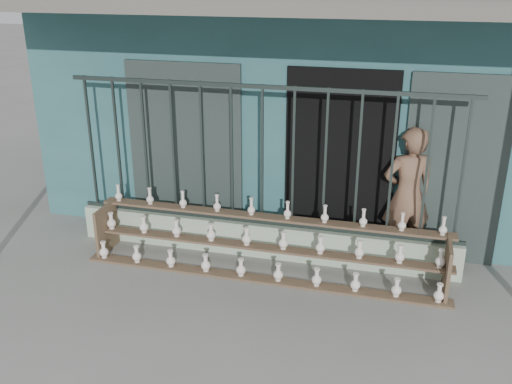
# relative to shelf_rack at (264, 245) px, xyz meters

# --- Properties ---
(ground) EXTENTS (60.00, 60.00, 0.00)m
(ground) POSITION_rel_shelf_rack_xyz_m (-0.14, -0.89, -0.36)
(ground) COLOR slate
(workshop_building) EXTENTS (7.40, 6.60, 3.21)m
(workshop_building) POSITION_rel_shelf_rack_xyz_m (-0.13, 3.34, 1.26)
(workshop_building) COLOR #2C5A5E
(workshop_building) RESTS_ON ground
(parapet_wall) EXTENTS (5.00, 0.20, 0.45)m
(parapet_wall) POSITION_rel_shelf_rack_xyz_m (-0.14, 0.41, -0.13)
(parapet_wall) COLOR #AAC0A4
(parapet_wall) RESTS_ON ground
(security_fence) EXTENTS (5.00, 0.04, 1.80)m
(security_fence) POSITION_rel_shelf_rack_xyz_m (-0.14, 0.41, 0.99)
(security_fence) COLOR #283330
(security_fence) RESTS_ON parapet_wall
(shelf_rack) EXTENTS (4.50, 0.68, 0.85)m
(shelf_rack) POSITION_rel_shelf_rack_xyz_m (0.00, 0.00, 0.00)
(shelf_rack) COLOR brown
(shelf_rack) RESTS_ON ground
(elderly_woman) EXTENTS (0.75, 0.62, 1.76)m
(elderly_woman) POSITION_rel_shelf_rack_xyz_m (1.65, 0.77, 0.53)
(elderly_woman) COLOR brown
(elderly_woman) RESTS_ON ground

